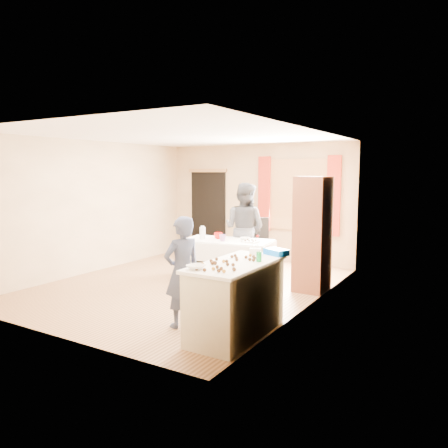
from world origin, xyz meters
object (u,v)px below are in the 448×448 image
Objects in this scene: counter at (236,299)px; chair at (257,256)px; woman at (244,228)px; party_table at (227,256)px; girl at (182,272)px; cabinet at (312,234)px.

chair is (-1.29, 3.17, -0.13)m from counter.
chair is 0.61× the size of woman.
chair reaches higher than party_table.
girl reaches higher than counter.
party_table is 0.78m from woman.
cabinet reaches higher than woman.
chair is at bearing -148.80° from girl.
cabinet is 1.10× the size of party_table.
cabinet reaches higher than chair.
woman is (-0.18, -0.22, 0.57)m from chair.
girl reaches higher than party_table.
party_table is at bearing -141.32° from girl.
cabinet is 1.65m from woman.
girl is 0.81× the size of woman.
woman is at bearing 116.50° from counter.
chair is 0.75× the size of girl.
chair is at bearing 152.01° from cabinet.
counter reaches higher than party_table.
girl is (0.73, -2.39, 0.27)m from party_table.
counter is 0.85× the size of party_table.
counter is 3.32m from woman.
girl is at bearing -173.47° from counter.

